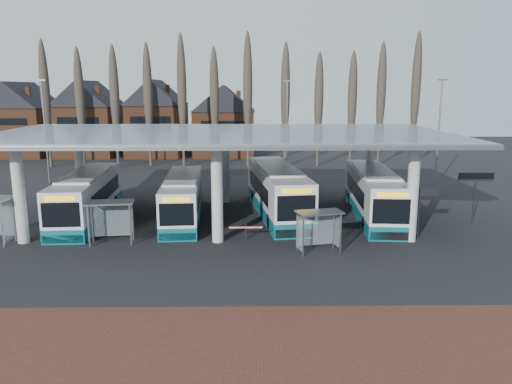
{
  "coord_description": "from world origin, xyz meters",
  "views": [
    {
      "loc": [
        1.95,
        -27.26,
        9.38
      ],
      "look_at": [
        2.44,
        7.0,
        2.2
      ],
      "focal_mm": 35.0,
      "sensor_mm": 36.0,
      "label": 1
    }
  ],
  "objects_px": {
    "bus_1": "(183,198)",
    "bus_2": "(277,192)",
    "bus_0": "(87,197)",
    "shelter_2": "(318,222)",
    "bus_3": "(374,195)",
    "shelter_1": "(111,212)"
  },
  "relations": [
    {
      "from": "bus_1",
      "to": "bus_2",
      "type": "height_order",
      "value": "bus_2"
    },
    {
      "from": "bus_0",
      "to": "shelter_2",
      "type": "xyz_separation_m",
      "value": [
        15.71,
        -7.65,
        0.18
      ]
    },
    {
      "from": "bus_0",
      "to": "shelter_2",
      "type": "bearing_deg",
      "value": -29.57
    },
    {
      "from": "bus_3",
      "to": "shelter_1",
      "type": "height_order",
      "value": "bus_3"
    },
    {
      "from": "bus_1",
      "to": "shelter_2",
      "type": "relative_size",
      "value": 4.01
    },
    {
      "from": "bus_3",
      "to": "shelter_2",
      "type": "distance_m",
      "value": 9.69
    },
    {
      "from": "bus_2",
      "to": "bus_3",
      "type": "distance_m",
      "value": 7.14
    },
    {
      "from": "bus_2",
      "to": "shelter_2",
      "type": "xyz_separation_m",
      "value": [
        1.86,
        -9.01,
        0.07
      ]
    },
    {
      "from": "bus_2",
      "to": "shelter_1",
      "type": "distance_m",
      "value": 12.75
    },
    {
      "from": "bus_1",
      "to": "bus_2",
      "type": "xyz_separation_m",
      "value": [
        6.94,
        1.3,
        0.23
      ]
    },
    {
      "from": "bus_0",
      "to": "shelter_2",
      "type": "distance_m",
      "value": 17.48
    },
    {
      "from": "shelter_2",
      "to": "bus_0",
      "type": "bearing_deg",
      "value": 141.07
    },
    {
      "from": "bus_2",
      "to": "bus_3",
      "type": "height_order",
      "value": "bus_2"
    },
    {
      "from": "shelter_1",
      "to": "bus_3",
      "type": "bearing_deg",
      "value": 12.92
    },
    {
      "from": "bus_1",
      "to": "shelter_2",
      "type": "xyz_separation_m",
      "value": [
        8.79,
        -7.71,
        0.29
      ]
    },
    {
      "from": "bus_0",
      "to": "bus_2",
      "type": "xyz_separation_m",
      "value": [
        13.85,
        1.35,
        0.12
      ]
    },
    {
      "from": "shelter_1",
      "to": "shelter_2",
      "type": "bearing_deg",
      "value": -15.28
    },
    {
      "from": "bus_2",
      "to": "shelter_1",
      "type": "xyz_separation_m",
      "value": [
        -10.58,
        -7.11,
        0.21
      ]
    },
    {
      "from": "shelter_1",
      "to": "shelter_2",
      "type": "relative_size",
      "value": 1.04
    },
    {
      "from": "bus_0",
      "to": "bus_1",
      "type": "relative_size",
      "value": 1.07
    },
    {
      "from": "bus_1",
      "to": "shelter_1",
      "type": "xyz_separation_m",
      "value": [
        -3.64,
        -5.81,
        0.43
      ]
    },
    {
      "from": "bus_0",
      "to": "bus_2",
      "type": "distance_m",
      "value": 13.92
    }
  ]
}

